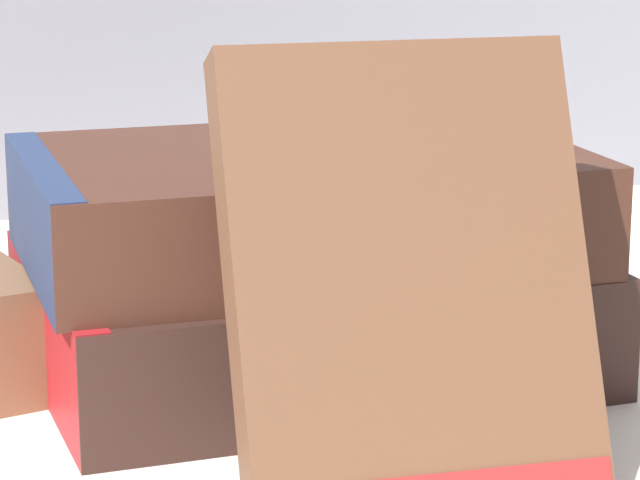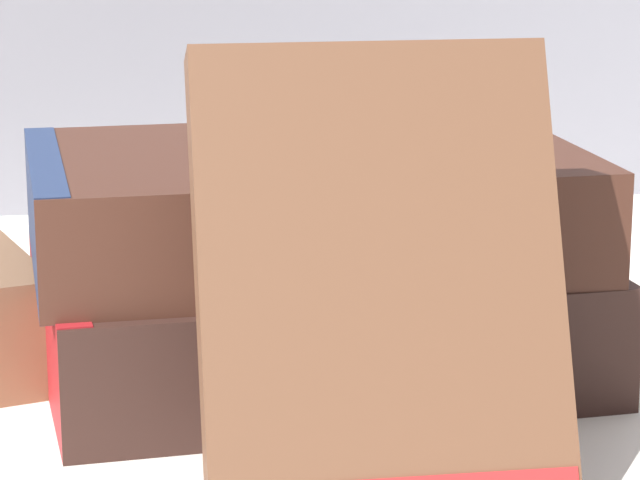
{
  "view_description": "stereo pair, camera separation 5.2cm",
  "coord_description": "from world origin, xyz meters",
  "px_view_note": "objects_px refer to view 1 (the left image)",
  "views": [
    {
      "loc": [
        -0.11,
        -0.5,
        0.2
      ],
      "look_at": [
        0.02,
        0.03,
        0.06
      ],
      "focal_mm": 85.0,
      "sensor_mm": 36.0,
      "label": 1
    },
    {
      "loc": [
        -0.06,
        -0.51,
        0.2
      ],
      "look_at": [
        0.02,
        0.03,
        0.06
      ],
      "focal_mm": 85.0,
      "sensor_mm": 36.0,
      "label": 2
    }
  ],
  "objects_px": {
    "book_flat_top": "(288,205)",
    "book_leaning_front": "(409,293)",
    "pocket_watch": "(442,136)",
    "reading_glasses": "(178,283)",
    "book_flat_bottom": "(293,313)"
  },
  "relations": [
    {
      "from": "book_flat_top",
      "to": "book_leaning_front",
      "type": "height_order",
      "value": "book_leaning_front"
    },
    {
      "from": "book_flat_top",
      "to": "pocket_watch",
      "type": "xyz_separation_m",
      "value": [
        0.06,
        -0.0,
        0.02
      ]
    },
    {
      "from": "pocket_watch",
      "to": "reading_glasses",
      "type": "distance_m",
      "value": 0.19
    },
    {
      "from": "book_flat_bottom",
      "to": "book_flat_top",
      "type": "height_order",
      "value": "book_flat_top"
    },
    {
      "from": "book_flat_top",
      "to": "pocket_watch",
      "type": "relative_size",
      "value": 3.43
    },
    {
      "from": "book_leaning_front",
      "to": "pocket_watch",
      "type": "height_order",
      "value": "book_leaning_front"
    },
    {
      "from": "book_flat_top",
      "to": "reading_glasses",
      "type": "bearing_deg",
      "value": 95.85
    },
    {
      "from": "book_flat_bottom",
      "to": "reading_glasses",
      "type": "xyz_separation_m",
      "value": [
        -0.03,
        0.13,
        -0.02
      ]
    },
    {
      "from": "book_leaning_front",
      "to": "pocket_watch",
      "type": "distance_m",
      "value": 0.13
    },
    {
      "from": "book_flat_top",
      "to": "reading_glasses",
      "type": "distance_m",
      "value": 0.15
    },
    {
      "from": "book_flat_top",
      "to": "book_leaning_front",
      "type": "bearing_deg",
      "value": -87.92
    },
    {
      "from": "book_flat_top",
      "to": "reading_glasses",
      "type": "xyz_separation_m",
      "value": [
        -0.02,
        0.14,
        -0.07
      ]
    },
    {
      "from": "book_flat_bottom",
      "to": "book_leaning_front",
      "type": "distance_m",
      "value": 0.13
    },
    {
      "from": "book_leaning_front",
      "to": "reading_glasses",
      "type": "height_order",
      "value": "book_leaning_front"
    },
    {
      "from": "book_flat_bottom",
      "to": "pocket_watch",
      "type": "distance_m",
      "value": 0.09
    }
  ]
}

